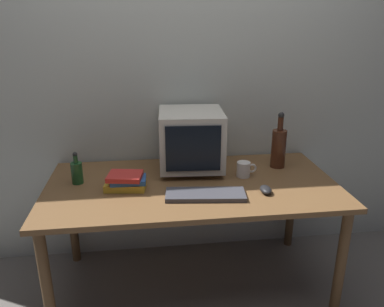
{
  "coord_description": "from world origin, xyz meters",
  "views": [
    {
      "loc": [
        -0.25,
        -1.96,
        1.59
      ],
      "look_at": [
        0.0,
        0.0,
        0.88
      ],
      "focal_mm": 35.33,
      "sensor_mm": 36.0,
      "label": 1
    }
  ],
  "objects_px": {
    "keyboard": "(205,195)",
    "bottle_tall": "(279,147)",
    "crt_monitor": "(191,140)",
    "computer_mouse": "(266,190)",
    "mug": "(244,169)",
    "bottle_short": "(77,172)",
    "book_stack": "(126,181)"
  },
  "relations": [
    {
      "from": "keyboard",
      "to": "bottle_tall",
      "type": "height_order",
      "value": "bottle_tall"
    },
    {
      "from": "crt_monitor",
      "to": "keyboard",
      "type": "distance_m",
      "value": 0.43
    },
    {
      "from": "crt_monitor",
      "to": "computer_mouse",
      "type": "height_order",
      "value": "crt_monitor"
    },
    {
      "from": "keyboard",
      "to": "mug",
      "type": "xyz_separation_m",
      "value": [
        0.27,
        0.24,
        0.03
      ]
    },
    {
      "from": "keyboard",
      "to": "bottle_short",
      "type": "height_order",
      "value": "bottle_short"
    },
    {
      "from": "bottle_tall",
      "to": "mug",
      "type": "height_order",
      "value": "bottle_tall"
    },
    {
      "from": "bottle_short",
      "to": "book_stack",
      "type": "bearing_deg",
      "value": -22.17
    },
    {
      "from": "bottle_short",
      "to": "computer_mouse",
      "type": "bearing_deg",
      "value": -14.07
    },
    {
      "from": "computer_mouse",
      "to": "bottle_tall",
      "type": "xyz_separation_m",
      "value": [
        0.19,
        0.36,
        0.12
      ]
    },
    {
      "from": "crt_monitor",
      "to": "book_stack",
      "type": "relative_size",
      "value": 1.76
    },
    {
      "from": "keyboard",
      "to": "computer_mouse",
      "type": "distance_m",
      "value": 0.33
    },
    {
      "from": "computer_mouse",
      "to": "book_stack",
      "type": "xyz_separation_m",
      "value": [
        -0.75,
        0.14,
        0.03
      ]
    },
    {
      "from": "keyboard",
      "to": "bottle_tall",
      "type": "distance_m",
      "value": 0.65
    },
    {
      "from": "bottle_short",
      "to": "crt_monitor",
      "type": "bearing_deg",
      "value": 10.96
    },
    {
      "from": "bottle_short",
      "to": "book_stack",
      "type": "xyz_separation_m",
      "value": [
        0.28,
        -0.11,
        -0.02
      ]
    },
    {
      "from": "keyboard",
      "to": "mug",
      "type": "height_order",
      "value": "mug"
    },
    {
      "from": "computer_mouse",
      "to": "book_stack",
      "type": "distance_m",
      "value": 0.76
    },
    {
      "from": "crt_monitor",
      "to": "bottle_tall",
      "type": "bearing_deg",
      "value": -2.84
    },
    {
      "from": "computer_mouse",
      "to": "mug",
      "type": "relative_size",
      "value": 0.83
    },
    {
      "from": "crt_monitor",
      "to": "bottle_short",
      "type": "relative_size",
      "value": 2.17
    },
    {
      "from": "keyboard",
      "to": "mug",
      "type": "bearing_deg",
      "value": 48.19
    },
    {
      "from": "bottle_tall",
      "to": "book_stack",
      "type": "xyz_separation_m",
      "value": [
        -0.94,
        -0.22,
        -0.09
      ]
    },
    {
      "from": "crt_monitor",
      "to": "computer_mouse",
      "type": "distance_m",
      "value": 0.56
    },
    {
      "from": "bottle_tall",
      "to": "mug",
      "type": "distance_m",
      "value": 0.29
    },
    {
      "from": "bottle_short",
      "to": "book_stack",
      "type": "height_order",
      "value": "bottle_short"
    },
    {
      "from": "keyboard",
      "to": "book_stack",
      "type": "height_order",
      "value": "book_stack"
    },
    {
      "from": "bottle_tall",
      "to": "mug",
      "type": "xyz_separation_m",
      "value": [
        -0.25,
        -0.13,
        -0.09
      ]
    },
    {
      "from": "mug",
      "to": "crt_monitor",
      "type": "bearing_deg",
      "value": 152.76
    },
    {
      "from": "crt_monitor",
      "to": "computer_mouse",
      "type": "bearing_deg",
      "value": -47.22
    },
    {
      "from": "bottle_tall",
      "to": "book_stack",
      "type": "bearing_deg",
      "value": -167.05
    },
    {
      "from": "computer_mouse",
      "to": "bottle_tall",
      "type": "bearing_deg",
      "value": 64.07
    },
    {
      "from": "crt_monitor",
      "to": "mug",
      "type": "distance_m",
      "value": 0.36
    }
  ]
}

